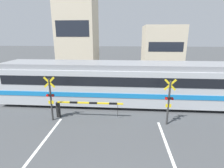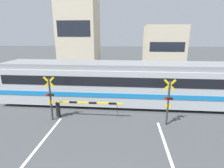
{
  "view_description": "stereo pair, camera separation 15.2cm",
  "coord_description": "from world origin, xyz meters",
  "px_view_note": "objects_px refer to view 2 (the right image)",
  "views": [
    {
      "loc": [
        0.95,
        -2.27,
        5.12
      ],
      "look_at": [
        0.0,
        10.15,
        1.6
      ],
      "focal_mm": 28.0,
      "sensor_mm": 36.0,
      "label": 1
    },
    {
      "loc": [
        1.1,
        -2.26,
        5.12
      ],
      "look_at": [
        0.0,
        10.15,
        1.6
      ],
      "focal_mm": 28.0,
      "sensor_mm": 36.0,
      "label": 2
    }
  ],
  "objects_px": {
    "crossing_barrier_near": "(76,106)",
    "crossing_signal_left": "(50,97)",
    "crossing_barrier_far": "(137,84)",
    "pedestrian": "(114,77)",
    "crossing_signal_right": "(168,100)",
    "commuter_train": "(145,83)"
  },
  "relations": [
    {
      "from": "crossing_barrier_near",
      "to": "crossing_signal_left",
      "type": "xyz_separation_m",
      "value": [
        -1.4,
        -0.47,
        0.74
      ]
    },
    {
      "from": "commuter_train",
      "to": "pedestrian",
      "type": "height_order",
      "value": "commuter_train"
    },
    {
      "from": "crossing_signal_left",
      "to": "crossing_barrier_far",
      "type": "bearing_deg",
      "value": 47.15
    },
    {
      "from": "crossing_signal_left",
      "to": "crossing_signal_right",
      "type": "relative_size",
      "value": 1.0
    },
    {
      "from": "commuter_train",
      "to": "crossing_barrier_far",
      "type": "bearing_deg",
      "value": 98.22
    },
    {
      "from": "crossing_barrier_far",
      "to": "commuter_train",
      "type": "bearing_deg",
      "value": -81.78
    },
    {
      "from": "crossing_signal_right",
      "to": "commuter_train",
      "type": "bearing_deg",
      "value": 107.55
    },
    {
      "from": "crossing_barrier_far",
      "to": "crossing_signal_left",
      "type": "bearing_deg",
      "value": -132.85
    },
    {
      "from": "pedestrian",
      "to": "crossing_signal_left",
      "type": "bearing_deg",
      "value": -111.57
    },
    {
      "from": "crossing_barrier_near",
      "to": "crossing_signal_left",
      "type": "height_order",
      "value": "crossing_signal_left"
    },
    {
      "from": "commuter_train",
      "to": "pedestrian",
      "type": "relative_size",
      "value": 13.23
    },
    {
      "from": "commuter_train",
      "to": "crossing_signal_right",
      "type": "bearing_deg",
      "value": -72.45
    },
    {
      "from": "pedestrian",
      "to": "crossing_signal_right",
      "type": "bearing_deg",
      "value": -64.86
    },
    {
      "from": "crossing_barrier_near",
      "to": "crossing_barrier_far",
      "type": "height_order",
      "value": "same"
    },
    {
      "from": "crossing_barrier_far",
      "to": "crossing_signal_left",
      "type": "xyz_separation_m",
      "value": [
        -5.54,
        -5.97,
        0.74
      ]
    },
    {
      "from": "crossing_barrier_far",
      "to": "crossing_signal_right",
      "type": "height_order",
      "value": "crossing_signal_right"
    },
    {
      "from": "crossing_barrier_near",
      "to": "pedestrian",
      "type": "xyz_separation_m",
      "value": [
        1.77,
        7.56,
        0.14
      ]
    },
    {
      "from": "crossing_signal_right",
      "to": "crossing_signal_left",
      "type": "bearing_deg",
      "value": 180.0
    },
    {
      "from": "crossing_signal_left",
      "to": "pedestrian",
      "type": "bearing_deg",
      "value": 68.43
    },
    {
      "from": "crossing_barrier_near",
      "to": "crossing_barrier_far",
      "type": "relative_size",
      "value": 1.0
    },
    {
      "from": "commuter_train",
      "to": "crossing_signal_right",
      "type": "relative_size",
      "value": 7.68
    },
    {
      "from": "commuter_train",
      "to": "crossing_signal_left",
      "type": "height_order",
      "value": "commuter_train"
    }
  ]
}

